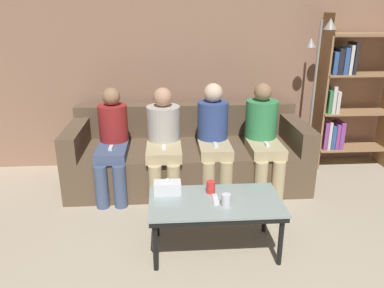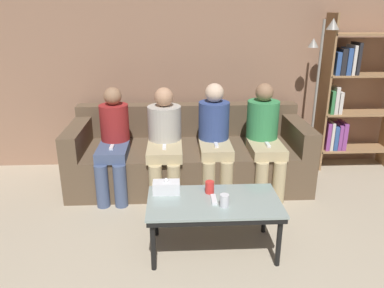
{
  "view_description": "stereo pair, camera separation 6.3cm",
  "coord_description": "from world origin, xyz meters",
  "views": [
    {
      "loc": [
        -0.23,
        -0.56,
        1.87
      ],
      "look_at": [
        0.0,
        2.69,
        0.7
      ],
      "focal_mm": 35.0,
      "sensor_mm": 36.0,
      "label": 1
    },
    {
      "loc": [
        -0.16,
        -0.57,
        1.87
      ],
      "look_at": [
        0.0,
        2.69,
        0.7
      ],
      "focal_mm": 35.0,
      "sensor_mm": 36.0,
      "label": 2
    }
  ],
  "objects": [
    {
      "name": "seated_person_mid_left",
      "position": [
        -0.27,
        3.17,
        0.6
      ],
      "size": [
        0.36,
        0.74,
        1.11
      ],
      "color": "tan",
      "rests_on": "ground_plane"
    },
    {
      "name": "couch",
      "position": [
        0.0,
        3.39,
        0.3
      ],
      "size": [
        2.58,
        1.0,
        0.82
      ],
      "color": "brown",
      "rests_on": "ground_plane"
    },
    {
      "name": "tissue_box",
      "position": [
        -0.24,
        2.2,
        0.5
      ],
      "size": [
        0.22,
        0.12,
        0.13
      ],
      "color": "white",
      "rests_on": "coffee_table"
    },
    {
      "name": "cup_near_left",
      "position": [
        0.21,
        1.95,
        0.5
      ],
      "size": [
        0.07,
        0.07,
        0.1
      ],
      "color": "silver",
      "rests_on": "coffee_table"
    },
    {
      "name": "bookshelf",
      "position": [
        1.94,
        3.73,
        0.89
      ],
      "size": [
        0.9,
        0.32,
        1.84
      ],
      "color": "#9E754C",
      "rests_on": "ground_plane"
    },
    {
      "name": "coffee_table",
      "position": [
        0.14,
        2.05,
        0.41
      ],
      "size": [
        1.05,
        0.57,
        0.45
      ],
      "color": "#8C9E99",
      "rests_on": "ground_plane"
    },
    {
      "name": "wall_back",
      "position": [
        0.0,
        3.96,
        1.3
      ],
      "size": [
        12.0,
        0.06,
        2.6
      ],
      "color": "#9E755B",
      "rests_on": "ground_plane"
    },
    {
      "name": "standing_lamp",
      "position": [
        1.49,
        3.59,
        1.1
      ],
      "size": [
        0.31,
        0.26,
        1.79
      ],
      "color": "gray",
      "rests_on": "ground_plane"
    },
    {
      "name": "seated_person_right_end",
      "position": [
        0.8,
        3.17,
        0.62
      ],
      "size": [
        0.34,
        0.71,
        1.14
      ],
      "color": "tan",
      "rests_on": "ground_plane"
    },
    {
      "name": "cup_near_right",
      "position": [
        0.12,
        2.18,
        0.5
      ],
      "size": [
        0.07,
        0.07,
        0.1
      ],
      "color": "red",
      "rests_on": "coffee_table"
    },
    {
      "name": "seated_person_mid_right",
      "position": [
        0.27,
        3.18,
        0.62
      ],
      "size": [
        0.33,
        0.68,
        1.15
      ],
      "color": "tan",
      "rests_on": "ground_plane"
    },
    {
      "name": "seated_person_left_end",
      "position": [
        -0.8,
        3.16,
        0.59
      ],
      "size": [
        0.31,
        0.69,
        1.12
      ],
      "color": "#47567A",
      "rests_on": "ground_plane"
    },
    {
      "name": "game_remote",
      "position": [
        0.14,
        2.05,
        0.46
      ],
      "size": [
        0.04,
        0.15,
        0.02
      ],
      "color": "white",
      "rests_on": "coffee_table"
    }
  ]
}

